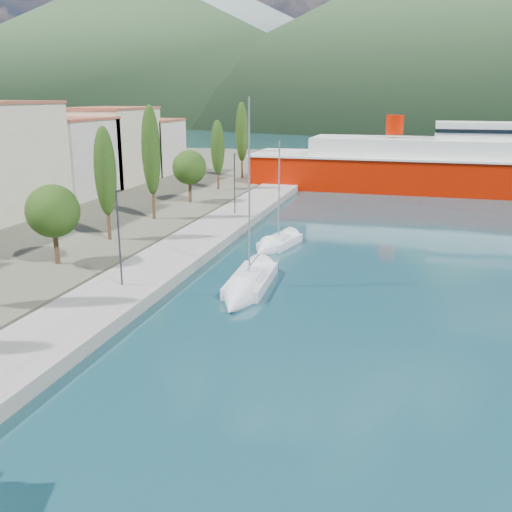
% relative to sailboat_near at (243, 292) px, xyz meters
% --- Properties ---
extents(ground, '(1400.00, 1400.00, 0.00)m').
position_rel_sailboat_near_xyz_m(ground, '(1.55, 103.50, -0.32)').
color(ground, '#17404A').
extents(quay, '(5.00, 88.00, 0.80)m').
position_rel_sailboat_near_xyz_m(quay, '(-7.45, 9.50, 0.08)').
color(quay, gray).
rests_on(quay, ground).
extents(town_buildings, '(9.20, 69.20, 11.30)m').
position_rel_sailboat_near_xyz_m(town_buildings, '(-30.45, 20.40, 5.25)').
color(town_buildings, beige).
rests_on(town_buildings, land_strip).
extents(tree_row, '(3.86, 63.86, 10.99)m').
position_rel_sailboat_near_xyz_m(tree_row, '(-14.45, 14.92, 5.56)').
color(tree_row, '#47301E').
rests_on(tree_row, land_strip).
extents(lamp_posts, '(0.15, 47.93, 6.06)m').
position_rel_sailboat_near_xyz_m(lamp_posts, '(-7.45, -1.85, 3.76)').
color(lamp_posts, '#2D2D33').
rests_on(lamp_posts, quay).
extents(sailboat_near, '(2.91, 9.40, 13.37)m').
position_rel_sailboat_near_xyz_m(sailboat_near, '(0.00, 0.00, 0.00)').
color(sailboat_near, silver).
rests_on(sailboat_near, ground).
extents(sailboat_mid, '(3.51, 6.93, 9.74)m').
position_rel_sailboat_near_xyz_m(sailboat_mid, '(-1.01, 11.70, -0.04)').
color(sailboat_mid, silver).
rests_on(sailboat_mid, ground).
extents(ferry, '(53.10, 11.57, 10.53)m').
position_rel_sailboat_near_xyz_m(ferry, '(14.66, 47.65, 2.88)').
color(ferry, '#A61200').
rests_on(ferry, ground).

